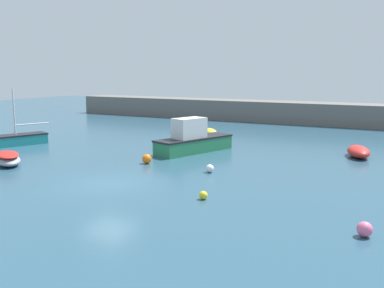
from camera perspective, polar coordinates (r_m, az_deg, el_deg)
The scene contains 11 objects.
ground_plane at distance 21.66m, azimuth -11.01°, elevation -5.45°, with size 120.00×120.00×0.20m, color #284C60.
harbor_breakwater at distance 48.27m, azimuth 12.11°, elevation 4.21°, with size 53.50×3.85×2.26m, color #66605B.
motorboat_with_cabin at distance 29.37m, azimuth 0.09°, elevation 0.53°, with size 3.58×6.25×2.39m.
dinghy_near_pier at distance 37.03m, azimuth 2.36°, elevation 1.60°, with size 2.21×2.38×0.65m.
rowboat_with_red_cover at distance 27.68m, azimuth -23.38°, elevation -1.80°, with size 3.26×2.77×0.74m.
sailboat_twin_hulled at distance 34.82m, azimuth -22.43°, elevation 0.55°, with size 2.95×4.80×4.24m.
rowboat_blue_near at distance 29.73m, azimuth 21.30°, elevation -0.94°, with size 2.14×3.13×0.73m.
mooring_buoy_pink at distance 15.66m, azimuth 22.03°, elevation -10.49°, with size 0.52×0.52×0.52m, color #EA668C.
mooring_buoy_white at distance 23.51m, azimuth 2.39°, elevation -3.28°, with size 0.45×0.45×0.45m, color white.
mooring_buoy_yellow at distance 18.63m, azimuth 1.52°, elevation -6.84°, with size 0.37×0.37×0.37m, color yellow.
mooring_buoy_orange at distance 25.91m, azimuth -6.04°, elevation -1.98°, with size 0.57×0.57×0.57m, color orange.
Camera 1 is at (13.35, -16.14, 5.44)m, focal length 40.00 mm.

